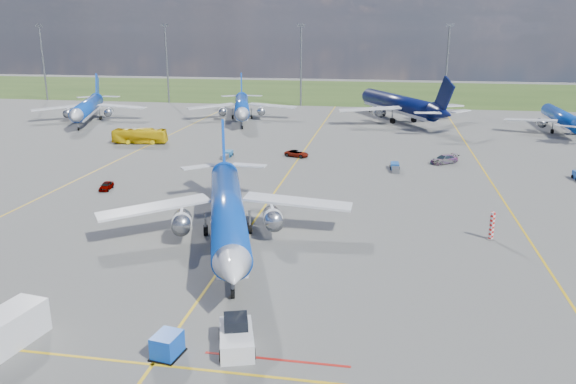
% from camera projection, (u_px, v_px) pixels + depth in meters
% --- Properties ---
extents(ground, '(400.00, 400.00, 0.00)m').
position_uv_depth(ground, '(233.00, 251.00, 56.12)').
color(ground, '#595956').
rests_on(ground, ground).
extents(grass_strip, '(400.00, 80.00, 0.01)m').
position_uv_depth(grass_strip, '(346.00, 92.00, 197.92)').
color(grass_strip, '#2D4719').
rests_on(grass_strip, ground).
extents(taxiway_lines, '(60.25, 160.00, 0.02)m').
position_uv_depth(taxiway_lines, '(284.00, 180.00, 82.28)').
color(taxiway_lines, gold).
rests_on(taxiway_lines, ground).
extents(floodlight_masts, '(202.20, 0.50, 22.70)m').
position_uv_depth(floodlight_masts, '(372.00, 62.00, 154.93)').
color(floodlight_masts, slate).
rests_on(floodlight_masts, ground).
extents(warning_post, '(0.50, 0.50, 3.00)m').
position_uv_depth(warning_post, '(492.00, 226.00, 58.94)').
color(warning_post, red).
rests_on(warning_post, ground).
extents(bg_jet_nw, '(39.44, 44.96, 9.86)m').
position_uv_depth(bg_jet_nw, '(89.00, 122.00, 134.12)').
color(bg_jet_nw, '#0B3CA7').
rests_on(bg_jet_nw, ground).
extents(bg_jet_nnw, '(37.21, 43.61, 9.85)m').
position_uv_depth(bg_jet_nnw, '(242.00, 120.00, 136.15)').
color(bg_jet_nnw, '#0B3CA7').
rests_on(bg_jet_nnw, ground).
extents(bg_jet_n, '(51.26, 55.88, 11.82)m').
position_uv_depth(bg_jet_n, '(397.00, 121.00, 135.38)').
color(bg_jet_n, '#070E3A').
rests_on(bg_jet_n, ground).
extents(bg_jet_ne, '(26.23, 34.12, 8.83)m').
position_uv_depth(bg_jet_ne, '(560.00, 132.00, 120.95)').
color(bg_jet_ne, '#0B3CA7').
rests_on(bg_jet_ne, ground).
extents(main_airliner, '(39.33, 45.31, 10.04)m').
position_uv_depth(main_airliner, '(229.00, 242.00, 58.56)').
color(main_airliner, '#0B3CA7').
rests_on(main_airliner, ground).
extents(pushback_tug, '(3.46, 6.22, 2.07)m').
position_uv_depth(pushback_tug, '(236.00, 336.00, 39.04)').
color(pushback_tug, silver).
rests_on(pushback_tug, ground).
extents(uld_container, '(1.91, 2.25, 1.61)m').
position_uv_depth(uld_container, '(167.00, 345.00, 38.05)').
color(uld_container, '#0D46BD').
rests_on(uld_container, ground).
extents(service_van, '(3.36, 6.04, 2.52)m').
position_uv_depth(service_van, '(7.00, 329.00, 39.12)').
color(service_van, silver).
rests_on(service_van, ground).
extents(apron_bus, '(10.70, 3.66, 2.92)m').
position_uv_depth(apron_bus, '(140.00, 136.00, 108.36)').
color(apron_bus, yellow).
rests_on(apron_bus, ground).
extents(service_car_a, '(1.79, 3.46, 1.13)m').
position_uv_depth(service_car_a, '(106.00, 186.00, 77.40)').
color(service_car_a, '#999999').
rests_on(service_car_a, ground).
extents(service_car_b, '(4.55, 2.99, 1.16)m').
position_uv_depth(service_car_b, '(297.00, 154.00, 97.24)').
color(service_car_b, '#999999').
rests_on(service_car_b, ground).
extents(service_car_c, '(5.19, 4.53, 1.44)m').
position_uv_depth(service_car_c, '(444.00, 159.00, 92.39)').
color(service_car_c, '#999999').
rests_on(service_car_c, ground).
extents(baggage_tug_w, '(1.38, 4.48, 1.00)m').
position_uv_depth(baggage_tug_w, '(395.00, 167.00, 88.17)').
color(baggage_tug_w, '#1A4FA1').
rests_on(baggage_tug_w, ground).
extents(baggage_tug_c, '(1.24, 4.30, 0.96)m').
position_uv_depth(baggage_tug_c, '(227.00, 155.00, 96.97)').
color(baggage_tug_c, '#1A5E9D').
rests_on(baggage_tug_c, ground).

